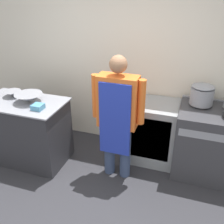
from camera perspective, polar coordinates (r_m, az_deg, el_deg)
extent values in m
plane|color=#2D2D33|center=(3.17, -7.39, -22.71)|extent=(14.00, 14.00, 0.00)
cube|color=silver|center=(3.89, 3.02, 11.21)|extent=(8.00, 0.05, 2.70)
cube|color=#2D2D33|center=(3.95, -18.05, -4.08)|extent=(1.12, 0.66, 0.90)
cube|color=gray|center=(3.75, -19.04, 2.00)|extent=(1.16, 0.69, 0.02)
cube|color=#38383D|center=(3.73, 20.64, -6.29)|extent=(0.90, 0.72, 0.93)
cube|color=gray|center=(3.29, 21.47, -5.08)|extent=(0.83, 0.03, 0.10)
cube|color=gray|center=(3.82, 21.78, 2.43)|extent=(0.90, 0.03, 0.02)
cube|color=#93999E|center=(3.84, 8.52, -4.11)|extent=(0.71, 0.60, 0.88)
cube|color=silver|center=(3.57, 7.66, -5.83)|extent=(0.60, 0.02, 0.62)
cylinder|color=#38476B|center=(3.53, -0.53, -7.97)|extent=(0.14, 0.14, 0.76)
cylinder|color=#38476B|center=(3.48, 2.91, -8.61)|extent=(0.14, 0.14, 0.76)
cube|color=orange|center=(3.15, 1.29, 2.28)|extent=(0.48, 0.22, 0.65)
cube|color=#2338B2|center=(3.13, 0.59, -1.88)|extent=(0.39, 0.02, 0.94)
cylinder|color=orange|center=(3.23, -3.59, 3.48)|extent=(0.09, 0.09, 0.56)
cylinder|color=orange|center=(3.07, 6.42, 2.11)|extent=(0.09, 0.09, 0.56)
sphere|color=#9E7051|center=(2.99, 1.39, 10.36)|extent=(0.21, 0.21, 0.21)
cone|color=gray|center=(3.68, -17.65, 2.96)|extent=(0.37, 0.37, 0.12)
cone|color=gray|center=(3.95, -20.83, 3.75)|extent=(0.24, 0.24, 0.08)
cube|color=teal|center=(3.45, -15.84, 1.09)|extent=(0.14, 0.14, 0.07)
cylinder|color=gray|center=(3.56, 18.96, 3.31)|extent=(0.29, 0.29, 0.22)
ellipsoid|color=gray|center=(3.52, 19.28, 5.27)|extent=(0.29, 0.29, 0.05)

